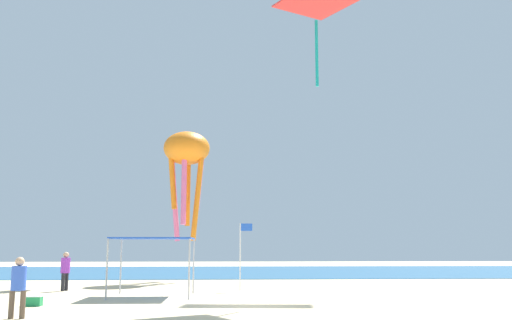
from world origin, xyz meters
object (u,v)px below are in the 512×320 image
Objects in this scene: person_near_tent at (65,268)px; banner_flag at (242,249)px; canopy_tent at (154,240)px; kite_octopus_orange at (187,154)px; kite_diamond_red at (316,7)px; person_leftmost at (19,282)px; cooler_box at (33,301)px.

banner_flag is (8.25, -0.16, 0.87)m from person_near_tent.
canopy_tent is 4.81m from banner_flag.
banner_flag is 0.46× the size of kite_octopus_orange.
kite_diamond_red is (11.51, -3.13, 11.78)m from person_near_tent.
person_leftmost is (-2.95, -6.91, -1.27)m from canopy_tent.
person_leftmost is at bearing 52.30° from kite_octopus_orange.
canopy_tent is at bearing -28.66° from kite_diamond_red.
person_near_tent is 0.45× the size of kite_diamond_red.
kite_diamond_red is (9.99, 6.90, 11.80)m from person_leftmost.
banner_flag is (3.78, 2.95, -0.38)m from canopy_tent.
cooler_box is at bearing 100.14° from person_leftmost.
person_near_tent is 1.02× the size of person_leftmost.
kite_diamond_red is (3.26, -2.97, 10.91)m from banner_flag.
person_near_tent is 6.72m from cooler_box.
person_near_tent is at bearing 178.86° from banner_flag.
kite_diamond_red is (10.68, 3.48, 12.65)m from cooler_box.
cooler_box is (-7.42, -6.45, -1.74)m from banner_flag.
banner_flag is at bearing 38.02° from canopy_tent.
kite_octopus_orange reaches higher than person_leftmost.
canopy_tent is 1.04× the size of banner_flag.
canopy_tent is 0.48× the size of kite_octopus_orange.
kite_diamond_red is at bearing 33.34° from person_leftmost.
kite_octopus_orange is at bearing 73.18° from cooler_box.
kite_diamond_red reaches higher than person_near_tent.
kite_octopus_orange reaches higher than banner_flag.
banner_flag is 5.48× the size of cooler_box.
kite_diamond_red is at bearing 96.00° from kite_octopus_orange.
person_near_tent is 10.99m from kite_octopus_orange.
canopy_tent is 1.82× the size of person_near_tent.
banner_flag reaches higher than person_leftmost.
cooler_box is (-3.64, -3.50, -2.12)m from canopy_tent.
person_leftmost is 3.59m from cooler_box.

